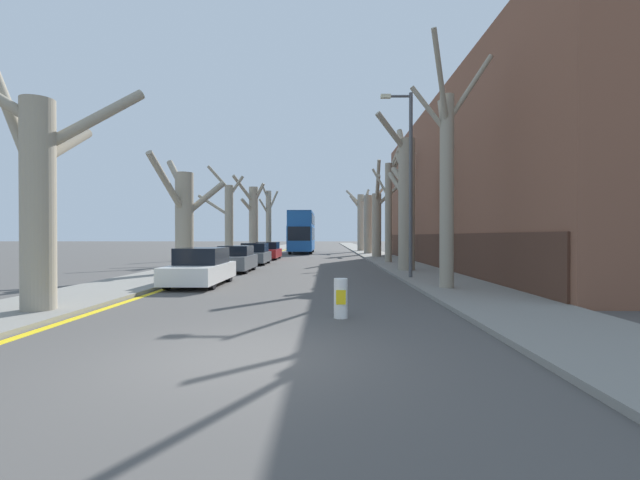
{
  "coord_description": "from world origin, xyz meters",
  "views": [
    {
      "loc": [
        1.44,
        -6.65,
        1.91
      ],
      "look_at": [
        0.7,
        36.29,
        1.53
      ],
      "focal_mm": 24.0,
      "sensor_mm": 36.0,
      "label": 1
    }
  ],
  "objects_px": {
    "parked_car_1": "(236,259)",
    "street_tree_right_4": "(369,222)",
    "street_tree_right_5": "(360,219)",
    "traffic_bollard": "(341,298)",
    "parked_car_2": "(255,254)",
    "street_tree_right_0": "(447,179)",
    "street_tree_left_3": "(253,218)",
    "street_tree_right_3": "(378,219)",
    "street_tree_left_0": "(36,185)",
    "street_tree_left_2": "(228,220)",
    "parked_car_3": "(268,251)",
    "double_decker_bus": "(302,230)",
    "street_tree_left_1": "(184,217)",
    "street_tree_right_2": "(389,206)",
    "parked_car_0": "(201,268)",
    "lamp_post": "(409,176)",
    "street_tree_right_1": "(405,198)",
    "street_tree_left_4": "(269,219)"
  },
  "relations": [
    {
      "from": "street_tree_left_1",
      "to": "street_tree_right_2",
      "type": "bearing_deg",
      "value": 37.24
    },
    {
      "from": "street_tree_right_3",
      "to": "street_tree_left_3",
      "type": "bearing_deg",
      "value": 162.78
    },
    {
      "from": "street_tree_left_2",
      "to": "parked_car_0",
      "type": "bearing_deg",
      "value": -80.88
    },
    {
      "from": "street_tree_left_3",
      "to": "street_tree_right_3",
      "type": "bearing_deg",
      "value": -17.22
    },
    {
      "from": "street_tree_right_0",
      "to": "street_tree_right_4",
      "type": "height_order",
      "value": "street_tree_right_0"
    },
    {
      "from": "street_tree_left_1",
      "to": "parked_car_2",
      "type": "bearing_deg",
      "value": 74.27
    },
    {
      "from": "parked_car_0",
      "to": "lamp_post",
      "type": "distance_m",
      "value": 9.58
    },
    {
      "from": "street_tree_right_5",
      "to": "street_tree_left_3",
      "type": "bearing_deg",
      "value": -132.21
    },
    {
      "from": "street_tree_right_2",
      "to": "lamp_post",
      "type": "xyz_separation_m",
      "value": [
        -0.78,
        -11.13,
        0.5
      ]
    },
    {
      "from": "street_tree_right_3",
      "to": "street_tree_right_4",
      "type": "xyz_separation_m",
      "value": [
        -0.05,
        7.72,
        0.02
      ]
    },
    {
      "from": "lamp_post",
      "to": "parked_car_1",
      "type": "bearing_deg",
      "value": 154.06
    },
    {
      "from": "street_tree_right_3",
      "to": "parked_car_2",
      "type": "distance_m",
      "value": 12.94
    },
    {
      "from": "parked_car_1",
      "to": "street_tree_right_4",
      "type": "bearing_deg",
      "value": 67.37
    },
    {
      "from": "street_tree_left_1",
      "to": "street_tree_right_1",
      "type": "xyz_separation_m",
      "value": [
        11.28,
        1.65,
        1.11
      ]
    },
    {
      "from": "street_tree_left_3",
      "to": "parked_car_2",
      "type": "height_order",
      "value": "street_tree_left_3"
    },
    {
      "from": "parked_car_3",
      "to": "lamp_post",
      "type": "xyz_separation_m",
      "value": [
        8.49,
        -16.54,
        3.87
      ]
    },
    {
      "from": "street_tree_right_1",
      "to": "parked_car_1",
      "type": "height_order",
      "value": "street_tree_right_1"
    },
    {
      "from": "street_tree_right_2",
      "to": "street_tree_right_4",
      "type": "bearing_deg",
      "value": 89.91
    },
    {
      "from": "parked_car_1",
      "to": "lamp_post",
      "type": "height_order",
      "value": "lamp_post"
    },
    {
      "from": "street_tree_left_4",
      "to": "parked_car_2",
      "type": "height_order",
      "value": "street_tree_left_4"
    },
    {
      "from": "street_tree_right_0",
      "to": "street_tree_left_2",
      "type": "bearing_deg",
      "value": 124.98
    },
    {
      "from": "parked_car_2",
      "to": "street_tree_right_0",
      "type": "bearing_deg",
      "value": -57.04
    },
    {
      "from": "street_tree_left_2",
      "to": "double_decker_bus",
      "type": "relative_size",
      "value": 0.7
    },
    {
      "from": "street_tree_left_0",
      "to": "traffic_bollard",
      "type": "distance_m",
      "value": 7.94
    },
    {
      "from": "parked_car_3",
      "to": "street_tree_left_1",
      "type": "bearing_deg",
      "value": -98.83
    },
    {
      "from": "parked_car_1",
      "to": "lamp_post",
      "type": "xyz_separation_m",
      "value": [
        8.49,
        -4.13,
        3.89
      ]
    },
    {
      "from": "street_tree_right_3",
      "to": "street_tree_right_4",
      "type": "relative_size",
      "value": 1.2
    },
    {
      "from": "street_tree_left_2",
      "to": "double_decker_bus",
      "type": "bearing_deg",
      "value": 75.04
    },
    {
      "from": "street_tree_right_3",
      "to": "parked_car_2",
      "type": "height_order",
      "value": "street_tree_right_3"
    },
    {
      "from": "street_tree_right_0",
      "to": "traffic_bollard",
      "type": "xyz_separation_m",
      "value": [
        -3.84,
        -4.97,
        -3.45
      ]
    },
    {
      "from": "street_tree_left_3",
      "to": "street_tree_left_1",
      "type": "bearing_deg",
      "value": -89.92
    },
    {
      "from": "street_tree_right_5",
      "to": "traffic_bollard",
      "type": "distance_m",
      "value": 43.87
    },
    {
      "from": "double_decker_bus",
      "to": "street_tree_right_3",
      "type": "bearing_deg",
      "value": -55.36
    },
    {
      "from": "street_tree_left_0",
      "to": "street_tree_left_1",
      "type": "relative_size",
      "value": 1.15
    },
    {
      "from": "street_tree_left_3",
      "to": "traffic_bollard",
      "type": "xyz_separation_m",
      "value": [
        7.48,
        -31.08,
        -3.17
      ]
    },
    {
      "from": "double_decker_bus",
      "to": "traffic_bollard",
      "type": "bearing_deg",
      "value": -85.25
    },
    {
      "from": "parked_car_2",
      "to": "street_tree_right_3",
      "type": "bearing_deg",
      "value": 42.3
    },
    {
      "from": "street_tree_right_3",
      "to": "parked_car_0",
      "type": "bearing_deg",
      "value": -114.14
    },
    {
      "from": "lamp_post",
      "to": "street_tree_right_5",
      "type": "bearing_deg",
      "value": 89.02
    },
    {
      "from": "street_tree_right_4",
      "to": "traffic_bollard",
      "type": "xyz_separation_m",
      "value": [
        -4.04,
        -35.22,
        -3.0
      ]
    },
    {
      "from": "street_tree_right_0",
      "to": "double_decker_bus",
      "type": "distance_m",
      "value": 33.79
    },
    {
      "from": "street_tree_right_3",
      "to": "parked_car_1",
      "type": "relative_size",
      "value": 2.12
    },
    {
      "from": "street_tree_right_5",
      "to": "double_decker_bus",
      "type": "relative_size",
      "value": 0.78
    },
    {
      "from": "street_tree_left_0",
      "to": "street_tree_right_5",
      "type": "bearing_deg",
      "value": 75.35
    },
    {
      "from": "street_tree_right_2",
      "to": "street_tree_right_0",
      "type": "bearing_deg",
      "value": -90.69
    },
    {
      "from": "street_tree_right_3",
      "to": "parked_car_1",
      "type": "xyz_separation_m",
      "value": [
        -9.35,
        -14.58,
        -2.78
      ]
    },
    {
      "from": "street_tree_right_4",
      "to": "double_decker_bus",
      "type": "height_order",
      "value": "street_tree_right_4"
    },
    {
      "from": "street_tree_left_3",
      "to": "lamp_post",
      "type": "height_order",
      "value": "lamp_post"
    },
    {
      "from": "street_tree_left_2",
      "to": "parked_car_3",
      "type": "xyz_separation_m",
      "value": [
        2.36,
        3.99,
        -2.46
      ]
    },
    {
      "from": "traffic_bollard",
      "to": "street_tree_right_5",
      "type": "bearing_deg",
      "value": 84.97
    }
  ]
}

